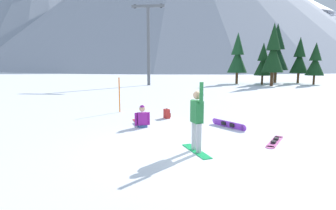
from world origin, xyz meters
TOP-DOWN VIEW (x-y plane):
  - ground_plane at (0.00, 0.00)m, footprint 800.00×800.00m
  - snowboarder_foreground at (0.27, -0.37)m, footprint 0.90×1.43m
  - snowboarder_midground at (-2.00, 2.69)m, footprint 1.05×1.75m
  - loose_snowboard_near_left at (2.84, 0.88)m, footprint 1.00×1.66m
  - loose_snowboard_near_right at (1.54, 2.82)m, footprint 1.25×1.34m
  - backpack_red at (-1.13, 4.46)m, footprint 0.37×0.38m
  - trail_marker_pole at (-3.82, 5.84)m, footprint 0.06×0.06m
  - pine_tree_leaning at (8.83, 24.48)m, footprint 2.43×2.43m
  - pine_tree_twin at (8.24, 26.57)m, footprint 2.07×2.07m
  - pine_tree_short at (14.56, 27.18)m, footprint 2.18×2.18m
  - pine_tree_young at (5.32, 27.62)m, footprint 2.48×2.48m
  - pine_tree_slender at (13.58, 29.72)m, footprint 2.28×2.28m
  - pine_tree_broad at (10.70, 29.94)m, footprint 3.14×3.14m
  - ski_lift_tower at (-5.46, 24.03)m, footprint 3.81×0.36m
  - peak_west_ridge at (-103.40, 172.94)m, footprint 157.87×157.87m
  - peak_east_ridge at (71.17, 247.55)m, footprint 192.39×192.39m

SIDE VIEW (x-z plane):
  - ground_plane at x=0.00m, z-range 0.00..0.00m
  - loose_snowboard_near_left at x=2.84m, z-range -0.02..0.07m
  - loose_snowboard_near_right at x=1.54m, z-range 0.00..0.27m
  - backpack_red at x=-1.13m, z-range -0.02..0.45m
  - snowboarder_midground at x=-2.00m, z-range -0.15..0.77m
  - trail_marker_pole at x=-3.82m, z-range 0.00..1.85m
  - snowboarder_foreground at x=0.27m, z-range -0.05..2.02m
  - pine_tree_twin at x=8.24m, z-range 0.23..5.32m
  - pine_tree_short at x=14.56m, z-range 0.23..5.35m
  - pine_tree_slender at x=13.58m, z-range 0.27..6.28m
  - pine_tree_young at x=5.32m, z-range 0.29..6.74m
  - pine_tree_leaning at x=8.83m, z-range 0.32..7.45m
  - pine_tree_broad at x=10.70m, z-range 0.35..8.13m
  - ski_lift_tower at x=-5.46m, z-range 0.80..10.10m
  - peak_east_ridge at x=71.17m, z-range 1.56..71.03m
  - peak_west_ridge at x=-103.40m, z-range 1.74..79.28m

